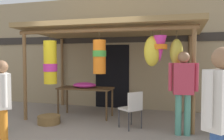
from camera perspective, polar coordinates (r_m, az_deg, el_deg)
The scene contains 10 objects.
ground_plane at distance 5.55m, azimuth -6.42°, elevation -13.71°, with size 30.00×30.00×0.00m, color gray.
shop_facade at distance 7.59m, azimuth 0.47°, elevation 4.26°, with size 10.76×0.29×3.53m.
market_stall_canopy at distance 6.19m, azimuth -0.19°, elevation 8.21°, with size 4.56×2.48×2.45m.
display_table at distance 6.39m, azimuth -6.48°, elevation -5.02°, with size 1.46×0.63×0.79m.
flower_heap_on_table at distance 6.32m, azimuth -6.58°, elevation -3.65°, with size 0.64×0.45×0.14m.
folding_chair at distance 5.33m, azimuth 4.93°, elevation -8.82°, with size 0.56×0.56×0.84m.
wicker_basket_by_table at distance 6.00m, azimuth -15.02°, elevation -11.54°, with size 0.54×0.54×0.20m, color brown.
vendor_in_orange at distance 4.29m, azimuth -25.07°, elevation -6.47°, with size 0.47×0.43×1.55m.
shopper_by_bananas at distance 5.01m, azimuth 16.88°, elevation -3.69°, with size 0.59×0.26×1.72m.
passerby_at_right at distance 2.74m, azimuth 25.05°, elevation -9.53°, with size 0.42×0.49×1.70m.
Camera 1 is at (2.04, -4.91, 1.59)m, focal length 37.74 mm.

